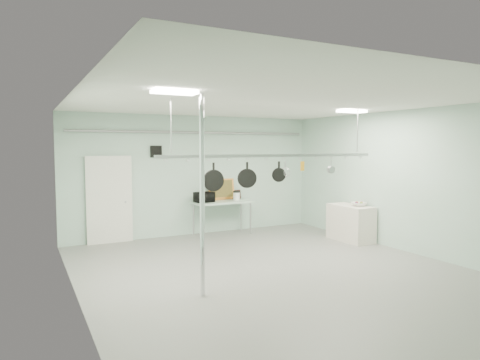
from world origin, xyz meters
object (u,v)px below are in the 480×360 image
chrome_pole (202,196)px  side_cabinet (351,223)px  pot_rack (275,154)px  coffee_canister (237,196)px  fruit_bowl (359,204)px  skillet_mid (247,175)px  prep_table (222,204)px  skillet_right (279,171)px  microwave (204,197)px  skillet_left (214,177)px

chrome_pole → side_cabinet: bearing=22.4°
chrome_pole → side_cabinet: (4.85, 2.00, -1.15)m
pot_rack → side_cabinet: bearing=20.4°
side_cabinet → coffee_canister: 3.11m
fruit_bowl → skillet_mid: 3.86m
pot_rack → chrome_pole: bearing=-154.7°
chrome_pole → prep_table: chrome_pole is taller
chrome_pole → prep_table: (2.30, 4.20, -0.77)m
prep_table → skillet_right: 3.48m
coffee_canister → skillet_right: (-0.75, -3.32, 0.88)m
microwave → skillet_right: skillet_right is taller
prep_table → fruit_bowl: bearing=-42.4°
fruit_bowl → skillet_left: 4.51m
prep_table → side_cabinet: size_ratio=1.33×
chrome_pole → pot_rack: chrome_pole is taller
chrome_pole → skillet_left: size_ratio=5.99×
prep_table → skillet_right: (-0.30, -3.30, 1.06)m
side_cabinet → skillet_mid: size_ratio=2.43×
side_cabinet → pot_rack: 3.62m
skillet_mid → coffee_canister: bearing=88.4°
coffee_canister → microwave: bearing=-179.4°
chrome_pole → coffee_canister: 5.07m
pot_rack → microwave: bearing=92.0°
side_cabinet → skillet_right: skillet_right is taller
side_cabinet → coffee_canister: bearing=133.4°
side_cabinet → chrome_pole: bearing=-157.6°
microwave → skillet_left: (-1.19, -3.31, 0.78)m
skillet_mid → skillet_right: size_ratio=1.28×
coffee_canister → skillet_mid: skillet_mid is taller
fruit_bowl → pot_rack: bearing=-163.4°
prep_table → microwave: (-0.52, 0.01, 0.21)m
pot_rack → coffee_canister: 3.64m
chrome_pole → skillet_left: chrome_pole is taller
chrome_pole → skillet_left: bearing=56.6°
coffee_canister → pot_rack: bearing=-104.3°
skillet_left → skillet_right: same height
prep_table → pot_rack: size_ratio=0.33×
skillet_right → skillet_mid: bearing=-160.5°
prep_table → skillet_left: skillet_left is taller
skillet_left → skillet_mid: 0.69m
skillet_mid → chrome_pole: bearing=-122.9°
fruit_bowl → skillet_left: (-4.33, -0.90, 0.87)m
microwave → fruit_bowl: 3.96m
fruit_bowl → coffee_canister: bearing=132.0°
microwave → fruit_bowl: size_ratio=1.29×
microwave → coffee_canister: bearing=171.3°
fruit_bowl → skillet_left: skillet_left is taller
pot_rack → microwave: 3.52m
prep_table → microwave: 0.56m
side_cabinet → pot_rack: bearing=-159.6°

